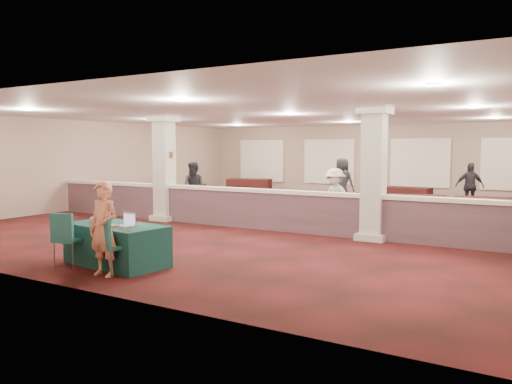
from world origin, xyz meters
The scene contains 32 objects.
ground centered at (0.00, 0.00, 0.00)m, with size 16.00×16.00×0.00m, color #481213.
wall_back centered at (0.00, 8.00, 1.60)m, with size 16.00×0.04×3.20m, color gray.
wall_front centered at (0.00, -8.00, 1.60)m, with size 16.00×0.04×3.20m, color gray.
wall_left centered at (-8.00, 0.00, 1.60)m, with size 0.04×16.00×3.20m, color gray.
ceiling centered at (0.00, 0.00, 3.20)m, with size 16.00×16.00×0.02m, color silver.
partition_wall centered at (0.00, -1.50, 0.57)m, with size 15.60×0.28×1.10m.
column_left centered at (-3.50, -1.50, 1.64)m, with size 0.72×0.72×3.20m.
column_right centered at (3.00, -1.50, 1.64)m, with size 0.72×0.72×3.20m.
sconce_left centered at (-3.78, -1.50, 2.00)m, with size 0.12×0.12×0.18m.
sconce_right centered at (-3.22, -1.50, 2.00)m, with size 0.12×0.12×0.18m.
near_table centered at (-0.37, -6.50, 0.38)m, with size 2.00×1.00×0.77m, color #0E362D.
conf_chair_main centered at (0.10, -7.09, 0.60)m, with size 0.62×0.63×1.02m.
conf_chair_side centered at (-1.02, -7.09, 0.60)m, with size 0.60×0.60×1.02m.
woman centered at (0.06, -7.20, 0.82)m, with size 0.59×0.39×1.64m, color tan.
far_table_front_left centered at (-6.50, 1.01, 0.32)m, with size 1.60×0.80×0.65m, color black.
far_table_front_center centered at (0.88, 3.00, 0.34)m, with size 1.70×0.85×0.69m, color black.
far_table_front_right centered at (3.02, 3.00, 0.36)m, with size 1.76×0.88×0.71m, color black.
far_table_back_left centered at (-5.27, 6.41, 0.40)m, with size 1.95×0.98×0.79m, color black.
far_table_back_center centered at (1.91, 6.50, 0.34)m, with size 1.69×0.84×0.69m, color black.
far_table_back_right centered at (5.02, 3.20, 0.36)m, with size 1.77×0.89×0.72m, color black.
attendee_a centered at (-3.66, 0.20, 0.87)m, with size 0.84×0.47×1.75m, color black.
attendee_b centered at (1.43, 0.00, 0.82)m, with size 1.05×0.48×1.64m, color silver.
attendee_c centered at (4.19, 6.00, 0.85)m, with size 0.99×0.47×1.69m, color black.
attendee_d centered at (-0.03, 4.44, 0.93)m, with size 0.91×0.49×1.85m, color black.
laptop_base centered at (-0.07, -6.59, 0.78)m, with size 0.35×0.24×0.02m, color silver.
laptop_screen centered at (-0.05, -6.47, 0.90)m, with size 0.35×0.01×0.23m, color silver.
screen_glow centered at (-0.05, -6.48, 0.89)m, with size 0.32×0.00×0.20m, color silver.
knitting centered at (-0.35, -6.77, 0.78)m, with size 0.42×0.32×0.03m, color orange.
yarn_cream centered at (-0.96, -6.53, 0.83)m, with size 0.12×0.12×0.12m, color beige.
yarn_red centered at (-1.10, -6.36, 0.82)m, with size 0.11×0.11×0.11m, color #5F1913.
yarn_grey centered at (-0.83, -6.32, 0.82)m, with size 0.11×0.11×0.11m, color #434448.
scissors centered at (0.27, -6.87, 0.77)m, with size 0.13×0.03×0.01m, color #AE121D.
Camera 1 is at (6.60, -13.16, 2.19)m, focal length 35.00 mm.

